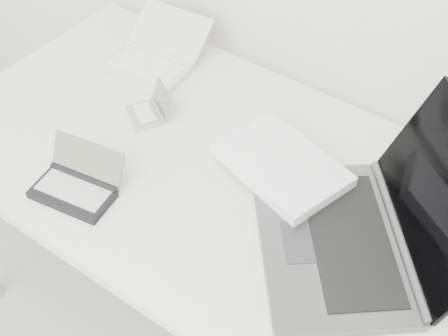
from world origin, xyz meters
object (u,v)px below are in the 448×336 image
Objects in this scene: laptop_large at (338,210)px; netbook_open_white at (152,59)px; palmtop_charcoal at (77,185)px; desk at (244,194)px.

netbook_open_white is at bearing -146.28° from laptop_large.
laptop_large is 2.34× the size of netbook_open_white.
laptop_large is 0.60m from palmtop_charcoal.
laptop_large reaches higher than palmtop_charcoal.
netbook_open_white is at bearing 155.00° from desk.
laptop_large reaches higher than desk.
desk is 5.32× the size of netbook_open_white.
palmtop_charcoal is (0.18, -0.47, -0.00)m from netbook_open_white.
netbook_open_white is at bearing 101.02° from palmtop_charcoal.
desk is at bearing -30.28° from netbook_open_white.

